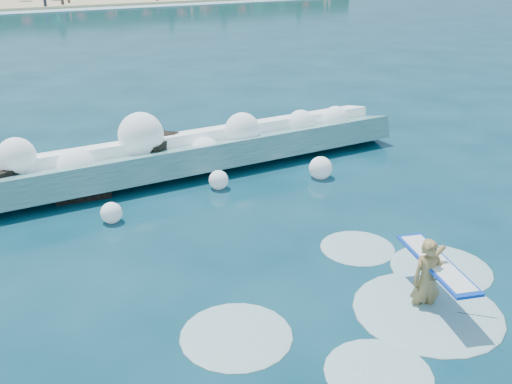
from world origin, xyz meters
TOP-DOWN VIEW (x-y plane):
  - ground at (0.00, 0.00)m, footprint 200.00×200.00m
  - breaking_wave at (1.24, 7.48)m, footprint 17.09×2.70m
  - rock_cluster at (-2.38, 7.77)m, footprint 8.23×3.15m
  - surfer_with_board at (3.03, -2.83)m, footprint 1.36×3.05m
  - wave_spray at (0.89, 7.28)m, footprint 14.57×4.49m
  - surf_foam at (2.53, -2.49)m, footprint 8.88×5.94m

SIDE VIEW (x-z plane):
  - ground at x=0.00m, z-range 0.00..0.00m
  - surf_foam at x=2.53m, z-range -0.08..0.08m
  - rock_cluster at x=-2.38m, z-range -0.24..1.06m
  - breaking_wave at x=1.24m, z-range -0.22..1.25m
  - surfer_with_board at x=3.03m, z-range -0.25..1.67m
  - wave_spray at x=0.89m, z-range -0.06..2.14m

